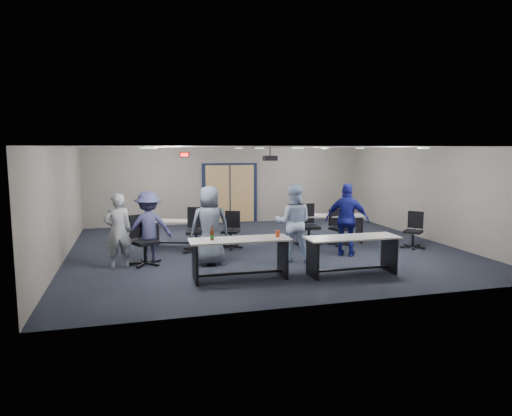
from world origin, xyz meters
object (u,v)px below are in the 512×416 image
object	(u,v)px
person_plaid	(210,225)
person_navy	(347,220)
chair_back_d	(340,227)
person_gray	(118,231)
chair_back_c	(309,225)
chair_loose_right	(413,230)
chair_back_b	(231,230)
person_lightblue	(293,223)
table_back_left	(183,229)
table_front_right	(352,249)
person_back	(149,227)
table_back_right	(330,223)
chair_back_a	(196,230)
table_front_left	(240,251)
chair_loose_left	(145,240)

from	to	relation	value
person_plaid	person_navy	world-z (taller)	person_plaid
chair_back_d	person_gray	distance (m)	5.95
chair_back_c	chair_loose_right	xyz separation A→B (m)	(2.61, -0.97, -0.09)
chair_back_b	chair_back_d	xyz separation A→B (m)	(3.00, -0.39, 0.00)
person_lightblue	chair_loose_right	bearing A→B (deg)	-150.84
chair_back_c	person_plaid	world-z (taller)	person_plaid
table_back_left	chair_back_d	world-z (taller)	chair_back_d
table_front_right	person_navy	world-z (taller)	person_navy
table_front_right	table_back_left	xyz separation A→B (m)	(-3.16, 3.73, -0.07)
chair_back_b	table_back_left	bearing A→B (deg)	-176.43
person_back	person_navy	bearing A→B (deg)	169.99
chair_back_c	person_back	bearing A→B (deg)	-170.34
person_lightblue	chair_back_d	bearing A→B (deg)	-122.00
table_back_right	chair_back_a	bearing A→B (deg)	-162.95
table_front_right	chair_back_d	distance (m)	3.00
chair_back_b	chair_back_c	world-z (taller)	chair_back_c
table_front_left	chair_loose_right	world-z (taller)	table_front_left
chair_back_a	person_navy	xyz separation A→B (m)	(3.57, -1.40, 0.33)
chair_back_c	person_navy	world-z (taller)	person_navy
chair_back_b	chair_loose_right	bearing A→B (deg)	12.15
chair_back_c	table_front_right	bearing A→B (deg)	-93.30
person_gray	chair_back_c	bearing A→B (deg)	-178.27
table_front_right	chair_loose_right	bearing A→B (deg)	35.26
table_back_left	person_gray	distance (m)	2.56
chair_back_a	chair_loose_left	xyz separation A→B (m)	(-1.32, -1.02, 0.00)
chair_loose_right	chair_back_a	bearing A→B (deg)	-142.47
person_gray	table_back_right	bearing A→B (deg)	-176.35
table_front_left	chair_loose_right	size ratio (longest dim) A/B	2.12
table_back_left	person_lightblue	bearing A→B (deg)	-23.19
person_navy	table_front_left	bearing A→B (deg)	57.69
person_plaid	chair_back_d	bearing A→B (deg)	-161.91
table_front_right	person_plaid	world-z (taller)	person_plaid
chair_back_b	chair_loose_right	world-z (taller)	chair_back_b
chair_back_a	person_navy	size ratio (longest dim) A/B	0.63
chair_back_b	chair_back_d	size ratio (longest dim) A/B	0.99
table_back_left	person_gray	xyz separation A→B (m)	(-1.63, -1.93, 0.36)
table_front_left	person_gray	world-z (taller)	person_gray
chair_back_c	chair_loose_left	distance (m)	4.50
table_front_left	chair_back_a	bearing A→B (deg)	102.17
chair_back_b	person_plaid	distance (m)	1.85
person_plaid	chair_back_c	bearing A→B (deg)	-155.87
person_gray	chair_back_a	bearing A→B (deg)	-158.73
chair_back_b	person_gray	size ratio (longest dim) A/B	0.58
chair_loose_right	person_back	bearing A→B (deg)	-133.97
person_lightblue	chair_back_b	bearing A→B (deg)	-33.65
table_front_left	chair_back_b	world-z (taller)	table_front_left
chair_back_b	person_back	world-z (taller)	person_back
chair_back_a	chair_loose_right	bearing A→B (deg)	0.72
chair_back_d	person_lightblue	distance (m)	2.30
chair_back_a	person_navy	world-z (taller)	person_navy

